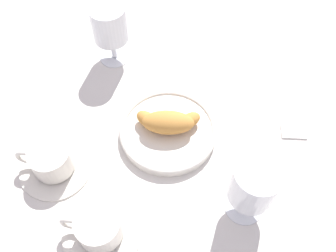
{
  "coord_description": "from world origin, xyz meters",
  "views": [
    {
      "loc": [
        0.09,
        -0.39,
        0.63
      ],
      "look_at": [
        0.02,
        -0.01,
        0.03
      ],
      "focal_mm": 39.67,
      "sensor_mm": 36.0,
      "label": 1
    }
  ],
  "objects": [
    {
      "name": "coffee_cup_near",
      "position": [
        -0.18,
        -0.12,
        0.03
      ],
      "size": [
        0.14,
        0.14,
        0.06
      ],
      "color": "silver",
      "rests_on": "ground_plane"
    },
    {
      "name": "croissant_large",
      "position": [
        0.02,
        -0.0,
        0.04
      ],
      "size": [
        0.14,
        0.07,
        0.04
      ],
      "color": "#CC893D",
      "rests_on": "pastry_plate"
    },
    {
      "name": "pastry_plate",
      "position": [
        0.02,
        -0.01,
        0.01
      ],
      "size": [
        0.19,
        0.19,
        0.02
      ],
      "color": "silver",
      "rests_on": "ground_plane"
    },
    {
      "name": "juice_glass_right",
      "position": [
        0.18,
        -0.13,
        0.1
      ],
      "size": [
        0.08,
        0.08,
        0.14
      ],
      "color": "white",
      "rests_on": "ground_plane"
    },
    {
      "name": "coffee_cup_far",
      "position": [
        -0.06,
        -0.22,
        0.03
      ],
      "size": [
        0.14,
        0.14,
        0.06
      ],
      "color": "silver",
      "rests_on": "ground_plane"
    },
    {
      "name": "ground_plane",
      "position": [
        0.0,
        0.0,
        0.0
      ],
      "size": [
        2.2,
        2.2,
        0.0
      ],
      "primitive_type": "plane",
      "color": "silver"
    },
    {
      "name": "juice_glass_left",
      "position": [
        -0.13,
        0.18,
        0.09
      ],
      "size": [
        0.08,
        0.08,
        0.14
      ],
      "color": "white",
      "rests_on": "ground_plane"
    },
    {
      "name": "sugar_packet",
      "position": [
        0.27,
        0.04,
        0.0
      ],
      "size": [
        0.05,
        0.04,
        0.01
      ],
      "primitive_type": "cube",
      "rotation": [
        0.0,
        0.0,
        0.12
      ],
      "color": "white",
      "rests_on": "ground_plane"
    }
  ]
}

